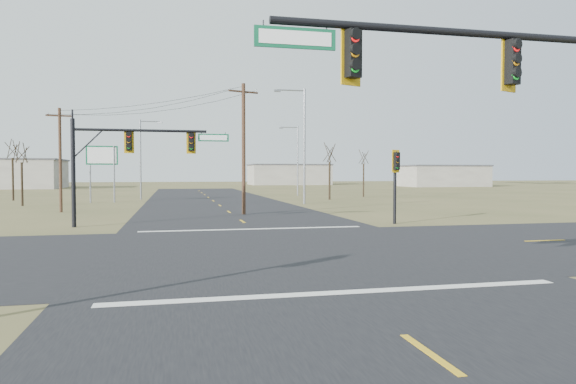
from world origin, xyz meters
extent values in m
plane|color=olive|center=(0.00, 0.00, 0.00)|extent=(320.00, 320.00, 0.00)
cube|color=black|center=(0.00, 0.00, 0.01)|extent=(160.00, 14.00, 0.02)
cube|color=black|center=(0.00, 0.00, 0.01)|extent=(14.00, 160.00, 0.02)
cube|color=silver|center=(0.00, -7.50, 0.03)|extent=(12.00, 0.40, 0.01)
cube|color=silver|center=(0.00, 7.50, 0.03)|extent=(12.00, 0.40, 0.01)
cylinder|color=black|center=(2.78, -8.91, 6.30)|extent=(9.86, 0.18, 0.18)
cube|color=#0B4F30|center=(-1.58, -8.91, 5.95)|extent=(1.80, 0.05, 0.45)
cylinder|color=black|center=(-9.65, 10.85, 3.04)|extent=(0.24, 0.24, 6.08)
cylinder|color=black|center=(-5.96, 10.85, 5.48)|extent=(7.38, 0.16, 0.16)
cube|color=#0B4F30|center=(-1.85, 10.85, 5.13)|extent=(1.80, 0.05, 0.45)
cylinder|color=black|center=(8.72, 8.71, 2.14)|extent=(0.18, 0.18, 4.27)
cylinder|color=#4C3120|center=(0.82, 17.45, 4.77)|extent=(0.28, 0.28, 9.53)
cube|color=#4C3120|center=(0.82, 17.45, 8.93)|extent=(2.25, 0.86, 0.12)
cylinder|color=#4C3120|center=(-12.72, 22.78, 4.03)|extent=(0.23, 0.23, 8.05)
cube|color=#4C3120|center=(-12.72, 22.78, 7.45)|extent=(1.96, 0.49, 0.12)
cylinder|color=gray|center=(-12.46, 35.56, 2.91)|extent=(0.16, 0.16, 5.82)
cylinder|color=gray|center=(-10.14, 35.56, 2.91)|extent=(0.16, 0.16, 5.82)
cube|color=#0B4F30|center=(-11.30, 35.56, 4.85)|extent=(3.10, 0.20, 1.94)
cylinder|color=gray|center=(8.40, 29.19, 5.65)|extent=(0.23, 0.23, 11.30)
cylinder|color=gray|center=(7.05, 29.19, 11.10)|extent=(2.71, 0.14, 0.14)
cube|color=gray|center=(5.69, 29.19, 11.00)|extent=(0.64, 0.32, 0.20)
cylinder|color=gray|center=(12.10, 47.20, 4.67)|extent=(0.19, 0.19, 9.33)
cylinder|color=gray|center=(10.98, 47.20, 9.13)|extent=(2.24, 0.11, 0.11)
cube|color=gray|center=(9.86, 47.20, 9.03)|extent=(0.54, 0.30, 0.17)
cylinder|color=gray|center=(-7.84, 40.98, 4.56)|extent=(0.18, 0.18, 9.12)
cylinder|color=gray|center=(-6.75, 40.98, 8.92)|extent=(2.19, 0.11, 0.11)
cube|color=gray|center=(-5.65, 40.98, 8.82)|extent=(0.55, 0.37, 0.16)
cylinder|color=black|center=(-17.83, 31.69, 2.01)|extent=(0.20, 0.20, 4.02)
cylinder|color=black|center=(-21.48, 42.01, 2.35)|extent=(0.22, 0.22, 4.70)
cylinder|color=black|center=(13.14, 36.12, 2.16)|extent=(0.22, 0.22, 4.33)
cylinder|color=black|center=(19.33, 41.56, 2.10)|extent=(0.18, 0.18, 4.20)
cube|color=#ACA899|center=(25.00, 110.00, 2.50)|extent=(20.00, 12.00, 5.00)
cube|color=#ACA899|center=(55.00, 85.00, 2.25)|extent=(18.00, 10.00, 4.50)
camera|label=1|loc=(-4.17, -19.75, 3.05)|focal=32.00mm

